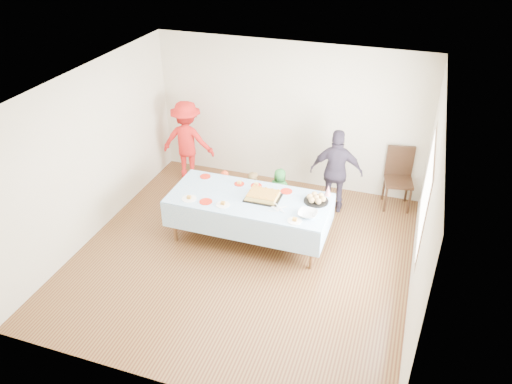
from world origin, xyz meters
TOP-DOWN VIEW (x-y plane):
  - ground at (0.00, 0.00)m, footprint 5.00×5.00m
  - room_walls at (0.05, 0.00)m, footprint 5.04×5.04m
  - party_table at (-0.05, 0.45)m, footprint 2.50×1.10m
  - birthday_cake at (0.16, 0.50)m, footprint 0.53×0.41m
  - rolls_tray at (0.96, 0.67)m, footprint 0.38×0.38m
  - punch_bowl at (0.93, 0.24)m, footprint 0.29×0.29m
  - party_hat at (1.09, 0.91)m, footprint 0.10×0.10m
  - fork_pile at (0.47, 0.25)m, footprint 0.24×0.18m
  - plate_red_far_a at (-0.96, 0.85)m, footprint 0.18×0.18m
  - plate_red_far_b at (-0.34, 0.79)m, footprint 0.16×0.16m
  - plate_red_far_c at (-0.06, 0.83)m, footprint 0.18×0.18m
  - plate_red_far_d at (0.45, 0.81)m, footprint 0.19×0.19m
  - plate_red_near at (-0.64, 0.13)m, footprint 0.20×0.20m
  - plate_white_left at (-0.92, 0.12)m, footprint 0.23×0.23m
  - plate_white_mid at (-0.36, 0.13)m, footprint 0.21×0.21m
  - plate_white_right at (0.78, 0.05)m, footprint 0.21×0.21m
  - dining_chair at (2.08, 2.29)m, footprint 0.55×0.55m
  - toddler_left at (-0.72, 1.10)m, footprint 0.31×0.23m
  - toddler_mid at (0.17, 1.41)m, footprint 0.43×0.30m
  - toddler_right at (-0.23, 1.10)m, footprint 0.50×0.44m
  - adult_left at (-1.84, 2.01)m, footprint 1.06×0.68m
  - adult_right at (1.07, 1.74)m, footprint 0.93×0.46m

SIDE VIEW (x-z plane):
  - ground at x=0.00m, z-range 0.00..0.00m
  - toddler_left at x=-0.72m, z-range 0.00..0.81m
  - toddler_mid at x=0.17m, z-range 0.00..0.82m
  - toddler_right at x=-0.23m, z-range 0.00..0.85m
  - dining_chair at x=2.08m, z-range 0.06..1.15m
  - party_table at x=-0.05m, z-range 0.33..1.11m
  - adult_right at x=1.07m, z-range 0.00..1.52m
  - adult_left at x=-1.84m, z-range 0.00..1.57m
  - plate_red_far_a at x=-0.96m, z-range 0.78..0.79m
  - plate_red_far_b at x=-0.34m, z-range 0.78..0.79m
  - plate_red_far_c at x=-0.06m, z-range 0.78..0.79m
  - plate_red_far_d at x=0.45m, z-range 0.78..0.79m
  - plate_red_near at x=-0.64m, z-range 0.78..0.79m
  - plate_white_left at x=-0.92m, z-range 0.78..0.79m
  - plate_white_mid at x=-0.36m, z-range 0.78..0.79m
  - plate_white_right at x=0.78m, z-range 0.78..0.79m
  - fork_pile at x=0.47m, z-range 0.78..0.85m
  - punch_bowl at x=0.93m, z-range 0.78..0.85m
  - birthday_cake at x=0.16m, z-range 0.78..0.87m
  - rolls_tray at x=0.96m, z-range 0.77..0.89m
  - party_hat at x=1.09m, z-range 0.78..0.95m
  - room_walls at x=0.05m, z-range 0.41..3.13m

